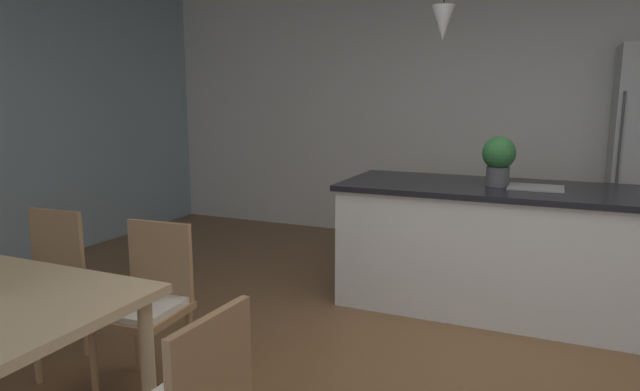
% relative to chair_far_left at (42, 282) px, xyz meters
% --- Properties ---
extents(wall_back_kitchen, '(10.00, 0.12, 2.70)m').
position_rel_chair_far_left_xyz_m(wall_back_kitchen, '(2.32, 3.73, 0.88)').
color(wall_back_kitchen, white).
rests_on(wall_back_kitchen, ground_plane).
extents(chair_far_left, '(0.42, 0.42, 0.87)m').
position_rel_chair_far_left_xyz_m(chair_far_left, '(0.00, 0.00, 0.00)').
color(chair_far_left, '#A87F56').
rests_on(chair_far_left, ground_plane).
extents(chair_far_right, '(0.43, 0.43, 0.87)m').
position_rel_chair_far_left_xyz_m(chair_far_right, '(0.76, -0.00, 0.00)').
color(chair_far_right, '#A87F56').
rests_on(chair_far_right, ground_plane).
extents(kitchen_island, '(2.17, 0.93, 0.91)m').
position_rel_chair_far_left_xyz_m(kitchen_island, '(2.28, 1.88, -0.01)').
color(kitchen_island, silver).
rests_on(kitchen_island, ground_plane).
extents(pendant_over_island_main, '(0.16, 0.16, 0.80)m').
position_rel_chair_far_left_xyz_m(pendant_over_island_main, '(1.86, 1.88, 1.55)').
color(pendant_over_island_main, black).
extents(potted_plant_on_island, '(0.23, 0.23, 0.35)m').
position_rel_chair_far_left_xyz_m(potted_plant_on_island, '(2.28, 1.88, 0.62)').
color(potted_plant_on_island, '#4C4C51').
rests_on(potted_plant_on_island, kitchen_island).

